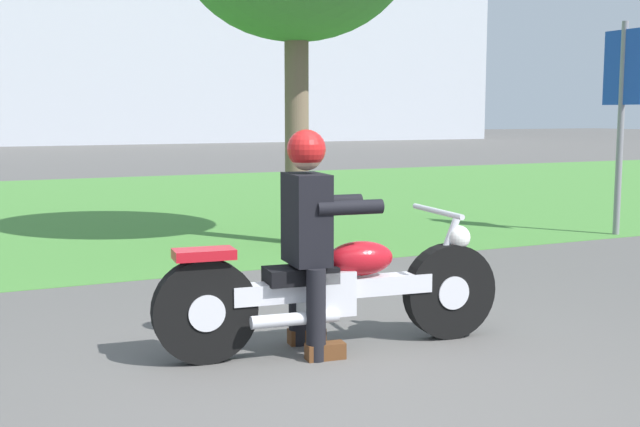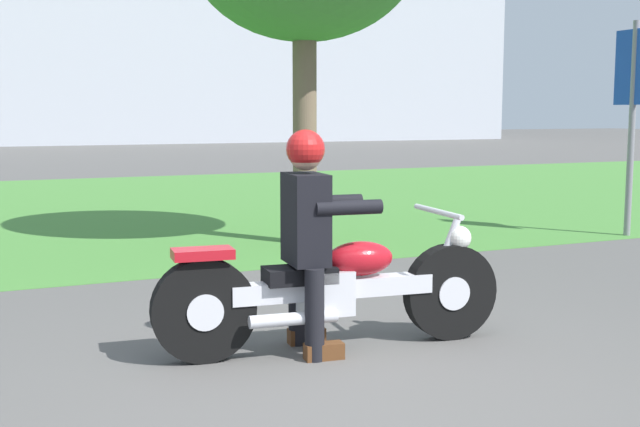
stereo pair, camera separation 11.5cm
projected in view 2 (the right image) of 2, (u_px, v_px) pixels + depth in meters
ground at (360, 404)px, 4.15m from camera, size 120.00×120.00×0.00m
grass_verge at (87, 207)px, 12.84m from camera, size 60.00×12.00×0.01m
motorcycle_lead at (334, 289)px, 5.08m from camera, size 2.28×0.66×0.87m
rider_lead at (308, 224)px, 4.97m from camera, size 0.58×0.50×1.40m
sign_banner at (633, 94)px, 9.69m from camera, size 0.08×0.60×2.60m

